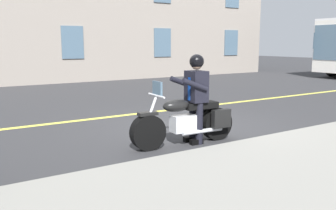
{
  "coord_description": "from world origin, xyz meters",
  "views": [
    {
      "loc": [
        4.85,
        6.82,
        1.93
      ],
      "look_at": [
        1.09,
        0.94,
        0.75
      ],
      "focal_mm": 38.74,
      "sensor_mm": 36.0,
      "label": 1
    }
  ],
  "objects": [
    {
      "name": "motorcycle_main",
      "position": [
        0.84,
        1.24,
        0.45
      ],
      "size": [
        2.22,
        0.67,
        1.26
      ],
      "color": "black",
      "rests_on": "ground_plane"
    },
    {
      "name": "rider_main",
      "position": [
        0.65,
        1.25,
        1.04
      ],
      "size": [
        0.64,
        0.57,
        1.74
      ],
      "color": "black",
      "rests_on": "ground_plane"
    },
    {
      "name": "ground_plane",
      "position": [
        0.0,
        0.0,
        0.0
      ],
      "size": [
        80.0,
        80.0,
        0.0
      ],
      "primitive_type": "plane",
      "color": "#333335"
    },
    {
      "name": "lane_center_stripe",
      "position": [
        0.0,
        -2.0,
        0.01
      ],
      "size": [
        60.0,
        0.16,
        0.01
      ],
      "primitive_type": "cube",
      "color": "#E5DB4C",
      "rests_on": "ground_plane"
    }
  ]
}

